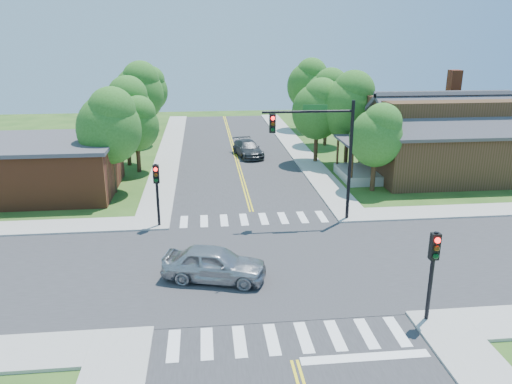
{
  "coord_description": "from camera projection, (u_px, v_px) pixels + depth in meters",
  "views": [
    {
      "loc": [
        -2.88,
        -21.9,
        10.88
      ],
      "look_at": [
        -0.01,
        4.87,
        2.2
      ],
      "focal_mm": 35.0,
      "sensor_mm": 36.0,
      "label": 1
    }
  ],
  "objects": [
    {
      "name": "tree_w_d",
      "position": [
        150.0,
        88.0,
        56.63
      ],
      "size": [
        4.25,
        4.04,
        7.23
      ],
      "color": "#382314",
      "rests_on": "ground"
    },
    {
      "name": "signal_mast_ne",
      "position": [
        323.0,
        142.0,
        28.56
      ],
      "size": [
        5.3,
        0.42,
        7.2
      ],
      "color": "black",
      "rests_on": "ground"
    },
    {
      "name": "signal_pole_se",
      "position": [
        433.0,
        260.0,
        18.79
      ],
      "size": [
        0.34,
        0.42,
        3.8
      ],
      "color": "black",
      "rests_on": "ground"
    },
    {
      "name": "house_ne",
      "position": [
        438.0,
        135.0,
        38.34
      ],
      "size": [
        13.05,
        8.8,
        7.11
      ],
      "color": "#382713",
      "rests_on": "ground"
    },
    {
      "name": "stop_bar",
      "position": [
        365.0,
        358.0,
        17.42
      ],
      "size": [
        4.6,
        0.45,
        0.09
      ],
      "primitive_type": "cube",
      "color": "white",
      "rests_on": "ground"
    },
    {
      "name": "tree_w_b",
      "position": [
        126.0,
        107.0,
        41.11
      ],
      "size": [
        4.43,
        4.21,
        7.53
      ],
      "color": "#382314",
      "rests_on": "ground"
    },
    {
      "name": "tree_e_c",
      "position": [
        328.0,
        95.0,
        48.47
      ],
      "size": [
        4.49,
        4.26,
        7.63
      ],
      "color": "#382314",
      "rests_on": "ground"
    },
    {
      "name": "car_silver",
      "position": [
        214.0,
        264.0,
        22.64
      ],
      "size": [
        4.35,
        5.71,
        1.61
      ],
      "primitive_type": "imported",
      "rotation": [
        0.0,
        0.0,
        1.3
      ],
      "color": "#A6A8AD",
      "rests_on": "ground"
    },
    {
      "name": "crosswalk_south",
      "position": [
        288.0,
        338.0,
        18.48
      ],
      "size": [
        8.85,
        2.0,
        0.01
      ],
      "color": "white",
      "rests_on": "ground"
    },
    {
      "name": "tree_w_a",
      "position": [
        110.0,
        124.0,
        33.88
      ],
      "size": [
        4.37,
        4.16,
        7.44
      ],
      "color": "#382314",
      "rests_on": "ground"
    },
    {
      "name": "tree_e_b",
      "position": [
        350.0,
        104.0,
        41.06
      ],
      "size": [
        4.68,
        4.45,
        7.96
      ],
      "color": "#382314",
      "rests_on": "ground"
    },
    {
      "name": "centerline",
      "position": [
        267.0,
        264.0,
        24.35
      ],
      "size": [
        0.3,
        90.0,
        0.01
      ],
      "color": "yellow",
      "rests_on": "ground"
    },
    {
      "name": "road_ew",
      "position": [
        267.0,
        265.0,
        24.35
      ],
      "size": [
        90.0,
        10.0,
        0.04
      ],
      "primitive_type": "cube",
      "color": "#2D2D30",
      "rests_on": "ground"
    },
    {
      "name": "tree_e_d",
      "position": [
        309.0,
        83.0,
        56.33
      ],
      "size": [
        4.79,
        4.55,
        8.15
      ],
      "color": "#382314",
      "rests_on": "ground"
    },
    {
      "name": "intersection_patch",
      "position": [
        267.0,
        265.0,
        24.36
      ],
      "size": [
        10.2,
        10.2,
        0.06
      ],
      "primitive_type": "cube",
      "color": "#2D2D30",
      "rests_on": "ground"
    },
    {
      "name": "tree_house",
      "position": [
        318.0,
        108.0,
        41.94
      ],
      "size": [
        4.29,
        4.07,
        7.29
      ],
      "color": "#382314",
      "rests_on": "ground"
    },
    {
      "name": "signal_pole_nw",
      "position": [
        157.0,
        184.0,
        28.25
      ],
      "size": [
        0.34,
        0.42,
        3.8
      ],
      "color": "black",
      "rests_on": "ground"
    },
    {
      "name": "tree_e_a",
      "position": [
        378.0,
        134.0,
        34.49
      ],
      "size": [
        3.7,
        3.52,
        6.29
      ],
      "color": "#382314",
      "rests_on": "ground"
    },
    {
      "name": "tree_w_c",
      "position": [
        139.0,
        90.0,
        48.59
      ],
      "size": [
        4.86,
        4.62,
        8.27
      ],
      "color": "#382314",
      "rests_on": "ground"
    },
    {
      "name": "ground",
      "position": [
        267.0,
        265.0,
        24.36
      ],
      "size": [
        100.0,
        100.0,
        0.0
      ],
      "primitive_type": "plane",
      "color": "#254A17",
      "rests_on": "ground"
    },
    {
      "name": "crosswalk_north",
      "position": [
        254.0,
        219.0,
        30.21
      ],
      "size": [
        8.85,
        2.0,
        0.01
      ],
      "color": "white",
      "rests_on": "ground"
    },
    {
      "name": "car_dgrey",
      "position": [
        248.0,
        149.0,
        45.26
      ],
      "size": [
        3.73,
        5.56,
        1.41
      ],
      "primitive_type": "imported",
      "rotation": [
        0.0,
        0.0,
        0.19
      ],
      "color": "#333639",
      "rests_on": "ground"
    },
    {
      "name": "tree_bldg",
      "position": [
        137.0,
        122.0,
        39.34
      ],
      "size": [
        3.63,
        3.45,
        6.18
      ],
      "color": "#382314",
      "rests_on": "ground"
    },
    {
      "name": "building_nw",
      "position": [
        42.0,
        167.0,
        34.83
      ],
      "size": [
        10.4,
        8.4,
        3.73
      ],
      "color": "brown",
      "rests_on": "ground"
    },
    {
      "name": "road_ns",
      "position": [
        267.0,
        265.0,
        24.35
      ],
      "size": [
        10.0,
        90.0,
        0.04
      ],
      "primitive_type": "cube",
      "color": "#2D2D30",
      "rests_on": "ground"
    },
    {
      "name": "sidewalk_ne",
      "position": [
        433.0,
        170.0,
        40.91
      ],
      "size": [
        40.0,
        40.0,
        0.14
      ],
      "color": "#9E9B93",
      "rests_on": "ground"
    },
    {
      "name": "sidewalk_nw",
      "position": [
        33.0,
        181.0,
        37.7
      ],
      "size": [
        40.0,
        40.0,
        0.14
      ],
      "color": "#9E9B93",
      "rests_on": "ground"
    }
  ]
}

